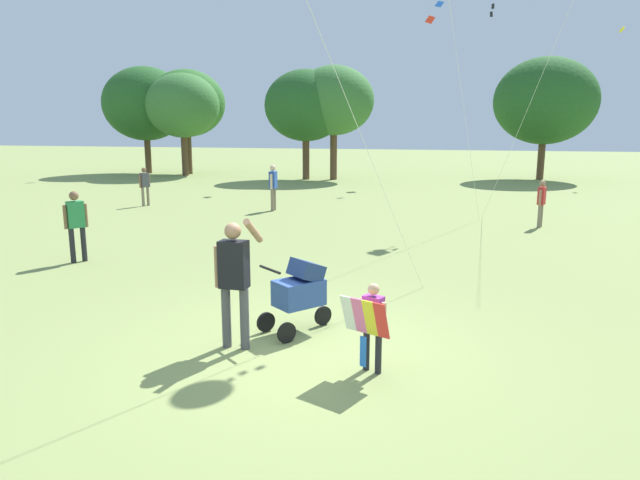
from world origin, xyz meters
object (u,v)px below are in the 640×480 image
(child_with_butterfly_kite, at_px, (372,320))
(person_red_shirt, at_px, (145,183))
(person_sitting_far, at_px, (541,200))
(person_adult_flyer, at_px, (234,273))
(stroller, at_px, (300,289))
(person_couple_left, at_px, (273,184))
(person_kid_running, at_px, (76,221))

(child_with_butterfly_kite, bearing_deg, person_red_shirt, 129.79)
(child_with_butterfly_kite, distance_m, person_sitting_far, 11.09)
(person_adult_flyer, height_order, person_red_shirt, person_adult_flyer)
(stroller, distance_m, person_red_shirt, 13.85)
(person_red_shirt, relative_size, person_sitting_far, 1.03)
(person_red_shirt, distance_m, person_sitting_far, 13.08)
(person_adult_flyer, bearing_deg, person_couple_left, 106.06)
(person_sitting_far, bearing_deg, child_with_butterfly_kite, -106.42)
(child_with_butterfly_kite, relative_size, person_red_shirt, 0.79)
(person_sitting_far, bearing_deg, person_red_shirt, 174.59)
(person_red_shirt, distance_m, person_kid_running, 8.50)
(person_adult_flyer, distance_m, person_couple_left, 11.98)
(stroller, bearing_deg, person_adult_flyer, -129.43)
(person_kid_running, bearing_deg, child_with_butterfly_kite, -30.21)
(person_adult_flyer, relative_size, stroller, 1.66)
(child_with_butterfly_kite, xyz_separation_m, person_adult_flyer, (-1.81, 0.34, 0.35))
(stroller, relative_size, person_red_shirt, 0.76)
(person_adult_flyer, distance_m, person_sitting_far, 11.43)
(child_with_butterfly_kite, relative_size, person_adult_flyer, 0.62)
(person_red_shirt, relative_size, person_kid_running, 0.91)
(person_red_shirt, height_order, person_sitting_far, person_red_shirt)
(person_sitting_far, distance_m, person_couple_left, 8.35)
(person_adult_flyer, bearing_deg, person_red_shirt, 125.00)
(person_kid_running, bearing_deg, person_red_shirt, 111.31)
(child_with_butterfly_kite, bearing_deg, stroller, 136.25)
(stroller, height_order, person_red_shirt, person_red_shirt)
(person_kid_running, bearing_deg, person_adult_flyer, -35.96)
(stroller, height_order, person_couple_left, person_couple_left)
(stroller, bearing_deg, child_with_butterfly_kite, -43.75)
(child_with_butterfly_kite, bearing_deg, person_adult_flyer, 169.44)
(child_with_butterfly_kite, bearing_deg, person_sitting_far, 73.58)
(person_red_shirt, relative_size, person_couple_left, 0.89)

